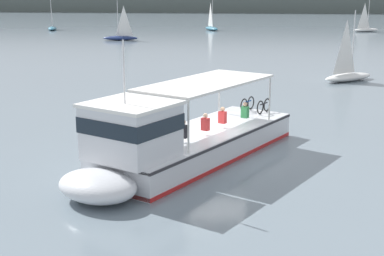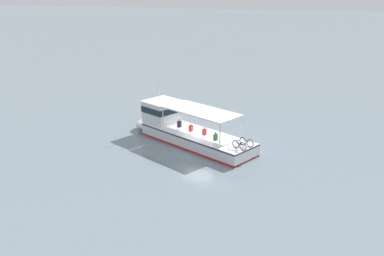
# 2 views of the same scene
# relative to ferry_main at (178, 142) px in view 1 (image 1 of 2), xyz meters

# --- Properties ---
(ground_plane) EXTENTS (400.00, 400.00, 0.00)m
(ground_plane) POSITION_rel_ferry_main_xyz_m (1.48, 1.79, -1.02)
(ground_plane) COLOR slate
(ferry_main) EXTENTS (8.73, 12.66, 5.32)m
(ferry_main) POSITION_rel_ferry_main_xyz_m (0.00, 0.00, 0.00)
(ferry_main) COLOR silver
(ferry_main) RESTS_ON ground
(sailboat_horizon_west) EXTENTS (4.92, 3.38, 5.40)m
(sailboat_horizon_west) POSITION_rel_ferry_main_xyz_m (21.15, 74.68, -0.47)
(sailboat_horizon_west) COLOR white
(sailboat_horizon_west) RESTS_ON ground
(sailboat_far_right) EXTENTS (2.64, 5.00, 5.40)m
(sailboat_far_right) POSITION_rel_ferry_main_xyz_m (-31.91, 72.68, -0.47)
(sailboat_far_right) COLOR teal
(sailboat_far_right) RESTS_ON ground
(sailboat_mid_channel) EXTENTS (3.28, 4.95, 5.40)m
(sailboat_mid_channel) POSITION_rel_ferry_main_xyz_m (-4.54, 75.42, -0.47)
(sailboat_mid_channel) COLOR teal
(sailboat_mid_channel) RESTS_ON ground
(sailboat_near_starboard) EXTENTS (4.91, 1.84, 5.40)m
(sailboat_near_starboard) POSITION_rel_ferry_main_xyz_m (-15.55, 54.91, -0.47)
(sailboat_near_starboard) COLOR navy
(sailboat_near_starboard) RESTS_ON ground
(sailboat_horizon_east) EXTENTS (4.61, 4.11, 5.40)m
(sailboat_horizon_east) POSITION_rel_ferry_main_xyz_m (10.22, 22.68, -0.47)
(sailboat_horizon_east) COLOR white
(sailboat_horizon_east) RESTS_ON ground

